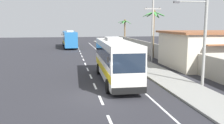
{
  "coord_description": "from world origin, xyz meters",
  "views": [
    {
      "loc": [
        -2.03,
        -16.68,
        4.98
      ],
      "look_at": [
        1.68,
        4.28,
        1.7
      ],
      "focal_mm": 39.64,
      "sensor_mm": 36.0,
      "label": 1
    }
  ],
  "objects_px": {
    "coach_bus_foreground": "(116,59)",
    "utility_pole_mid": "(152,29)",
    "coach_bus_far_lane": "(70,39)",
    "roadside_building": "(217,49)",
    "motorcycle_beside_bus": "(118,58)",
    "pedestrian_midwalk": "(139,53)",
    "utility_pole_nearest": "(204,24)",
    "palm_nearest": "(154,22)",
    "pedestrian_near_kerb": "(123,51)",
    "palm_second": "(125,28)"
  },
  "relations": [
    {
      "from": "motorcycle_beside_bus",
      "to": "roadside_building",
      "type": "bearing_deg",
      "value": -21.8
    },
    {
      "from": "coach_bus_foreground",
      "to": "utility_pole_nearest",
      "type": "relative_size",
      "value": 1.17
    },
    {
      "from": "coach_bus_foreground",
      "to": "pedestrian_near_kerb",
      "type": "relative_size",
      "value": 6.38
    },
    {
      "from": "motorcycle_beside_bus",
      "to": "pedestrian_midwalk",
      "type": "distance_m",
      "value": 4.13
    },
    {
      "from": "utility_pole_mid",
      "to": "coach_bus_foreground",
      "type": "bearing_deg",
      "value": -124.01
    },
    {
      "from": "coach_bus_far_lane",
      "to": "utility_pole_mid",
      "type": "height_order",
      "value": "utility_pole_mid"
    },
    {
      "from": "motorcycle_beside_bus",
      "to": "pedestrian_midwalk",
      "type": "bearing_deg",
      "value": 31.41
    },
    {
      "from": "pedestrian_midwalk",
      "to": "coach_bus_foreground",
      "type": "bearing_deg",
      "value": -99.36
    },
    {
      "from": "utility_pole_mid",
      "to": "roadside_building",
      "type": "xyz_separation_m",
      "value": [
        6.24,
        -5.03,
        -2.17
      ]
    },
    {
      "from": "utility_pole_mid",
      "to": "palm_nearest",
      "type": "relative_size",
      "value": 1.16
    },
    {
      "from": "coach_bus_far_lane",
      "to": "pedestrian_near_kerb",
      "type": "xyz_separation_m",
      "value": [
        7.74,
        -17.47,
        -0.86
      ]
    },
    {
      "from": "coach_bus_far_lane",
      "to": "utility_pole_nearest",
      "type": "relative_size",
      "value": 1.27
    },
    {
      "from": "palm_nearest",
      "to": "coach_bus_foreground",
      "type": "bearing_deg",
      "value": -120.8
    },
    {
      "from": "pedestrian_near_kerb",
      "to": "coach_bus_far_lane",
      "type": "bearing_deg",
      "value": 132.78
    },
    {
      "from": "pedestrian_midwalk",
      "to": "roadside_building",
      "type": "bearing_deg",
      "value": -24.85
    },
    {
      "from": "coach_bus_far_lane",
      "to": "roadside_building",
      "type": "relative_size",
      "value": 0.98
    },
    {
      "from": "pedestrian_midwalk",
      "to": "palm_second",
      "type": "distance_m",
      "value": 24.37
    },
    {
      "from": "coach_bus_far_lane",
      "to": "utility_pole_nearest",
      "type": "xyz_separation_m",
      "value": [
        10.27,
        -35.34,
        3.08
      ]
    },
    {
      "from": "palm_nearest",
      "to": "roadside_building",
      "type": "bearing_deg",
      "value": -62.3
    },
    {
      "from": "utility_pole_nearest",
      "to": "roadside_building",
      "type": "bearing_deg",
      "value": 50.94
    },
    {
      "from": "utility_pole_nearest",
      "to": "palm_nearest",
      "type": "bearing_deg",
      "value": 83.71
    },
    {
      "from": "utility_pole_nearest",
      "to": "roadside_building",
      "type": "xyz_separation_m",
      "value": [
        6.58,
        8.11,
        -2.89
      ]
    },
    {
      "from": "pedestrian_midwalk",
      "to": "utility_pole_mid",
      "type": "height_order",
      "value": "utility_pole_mid"
    },
    {
      "from": "coach_bus_far_lane",
      "to": "roadside_building",
      "type": "height_order",
      "value": "roadside_building"
    },
    {
      "from": "utility_pole_mid",
      "to": "palm_nearest",
      "type": "xyz_separation_m",
      "value": [
        1.54,
        3.92,
        0.93
      ]
    },
    {
      "from": "utility_pole_nearest",
      "to": "pedestrian_midwalk",
      "type": "bearing_deg",
      "value": 93.58
    },
    {
      "from": "coach_bus_far_lane",
      "to": "palm_nearest",
      "type": "height_order",
      "value": "palm_nearest"
    },
    {
      "from": "coach_bus_far_lane",
      "to": "palm_nearest",
      "type": "bearing_deg",
      "value": -56.37
    },
    {
      "from": "coach_bus_foreground",
      "to": "pedestrian_midwalk",
      "type": "distance_m",
      "value": 13.0
    },
    {
      "from": "motorcycle_beside_bus",
      "to": "pedestrian_near_kerb",
      "type": "height_order",
      "value": "pedestrian_near_kerb"
    },
    {
      "from": "coach_bus_foreground",
      "to": "utility_pole_nearest",
      "type": "height_order",
      "value": "utility_pole_nearest"
    },
    {
      "from": "coach_bus_far_lane",
      "to": "palm_second",
      "type": "relative_size",
      "value": 1.98
    },
    {
      "from": "utility_pole_nearest",
      "to": "palm_second",
      "type": "bearing_deg",
      "value": 86.33
    },
    {
      "from": "palm_nearest",
      "to": "roadside_building",
      "type": "relative_size",
      "value": 0.57
    },
    {
      "from": "coach_bus_far_lane",
      "to": "motorcycle_beside_bus",
      "type": "height_order",
      "value": "coach_bus_far_lane"
    },
    {
      "from": "coach_bus_foreground",
      "to": "palm_second",
      "type": "xyz_separation_m",
      "value": [
        9.0,
        35.62,
        2.17
      ]
    },
    {
      "from": "motorcycle_beside_bus",
      "to": "utility_pole_nearest",
      "type": "xyz_separation_m",
      "value": [
        4.43,
        -12.51,
        4.36
      ]
    },
    {
      "from": "pedestrian_midwalk",
      "to": "roadside_building",
      "type": "distance_m",
      "value": 10.01
    },
    {
      "from": "pedestrian_near_kerb",
      "to": "palm_nearest",
      "type": "distance_m",
      "value": 6.11
    },
    {
      "from": "coach_bus_far_lane",
      "to": "pedestrian_midwalk",
      "type": "relative_size",
      "value": 7.17
    },
    {
      "from": "pedestrian_midwalk",
      "to": "palm_nearest",
      "type": "bearing_deg",
      "value": 57.02
    },
    {
      "from": "utility_pole_mid",
      "to": "coach_bus_far_lane",
      "type": "bearing_deg",
      "value": 115.56
    },
    {
      "from": "utility_pole_nearest",
      "to": "palm_nearest",
      "type": "relative_size",
      "value": 1.35
    },
    {
      "from": "coach_bus_far_lane",
      "to": "motorcycle_beside_bus",
      "type": "xyz_separation_m",
      "value": [
        5.85,
        -22.82,
        -1.28
      ]
    },
    {
      "from": "coach_bus_foreground",
      "to": "pedestrian_midwalk",
      "type": "xyz_separation_m",
      "value": [
        5.61,
        11.69,
        -0.96
      ]
    },
    {
      "from": "coach_bus_far_lane",
      "to": "pedestrian_near_kerb",
      "type": "bearing_deg",
      "value": -66.12
    },
    {
      "from": "motorcycle_beside_bus",
      "to": "palm_nearest",
      "type": "relative_size",
      "value": 0.28
    },
    {
      "from": "pedestrian_midwalk",
      "to": "coach_bus_far_lane",
      "type": "bearing_deg",
      "value": 130.61
    },
    {
      "from": "coach_bus_foreground",
      "to": "utility_pole_mid",
      "type": "relative_size",
      "value": 1.35
    },
    {
      "from": "palm_second",
      "to": "roadside_building",
      "type": "bearing_deg",
      "value": -82.32
    }
  ]
}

